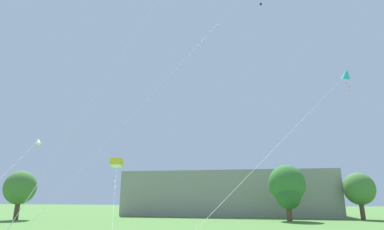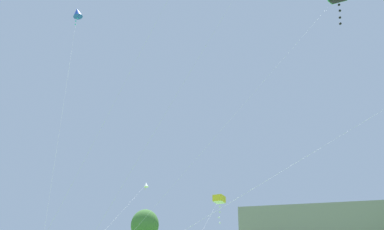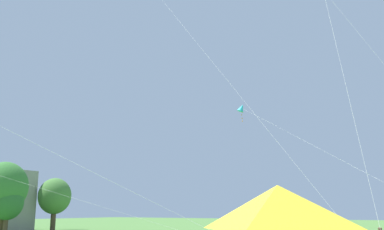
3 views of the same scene
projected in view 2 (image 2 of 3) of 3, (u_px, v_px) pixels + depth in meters
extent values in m
cube|color=gray|center=(365.00, 230.00, 58.47)|extent=(37.59, 12.75, 7.81)
ellipsoid|color=#477A38|center=(145.00, 225.00, 61.32)|extent=(4.77, 4.30, 5.01)
cylinder|color=silver|center=(122.00, 88.00, 23.51)|extent=(9.79, 4.73, 23.68)
cylinder|color=silver|center=(263.00, 183.00, 17.79)|extent=(9.92, 17.51, 10.75)
cylinder|color=silver|center=(252.00, 95.00, 28.55)|extent=(10.06, 21.95, 26.41)
cube|color=black|center=(338.00, 0.00, 38.31)|extent=(1.58, 1.31, 0.47)
sphere|color=black|center=(339.00, 5.00, 38.06)|extent=(0.25, 0.25, 0.25)
sphere|color=black|center=(340.00, 11.00, 37.83)|extent=(0.25, 0.25, 0.25)
sphere|color=black|center=(340.00, 18.00, 37.75)|extent=(0.25, 0.25, 0.25)
sphere|color=black|center=(340.00, 24.00, 37.52)|extent=(0.25, 0.25, 0.25)
cylinder|color=silver|center=(113.00, 222.00, 29.98)|extent=(7.00, 15.49, 8.10)
cone|color=white|center=(146.00, 185.00, 39.16)|extent=(0.67, 0.66, 0.70)
sphere|color=yellow|center=(145.00, 188.00, 39.05)|extent=(0.07, 0.07, 0.07)
sphere|color=yellow|center=(145.00, 190.00, 38.99)|extent=(0.07, 0.07, 0.07)
cylinder|color=silver|center=(196.00, 63.00, 19.61)|extent=(4.18, 12.57, 23.23)
cylinder|color=silver|center=(63.00, 104.00, 21.77)|extent=(10.34, 7.94, 20.52)
cone|color=blue|center=(77.00, 13.00, 30.84)|extent=(1.01, 0.90, 1.03)
sphere|color=#2DBCD1|center=(78.00, 18.00, 30.72)|extent=(0.12, 0.12, 0.12)
sphere|color=#2DBCD1|center=(76.00, 21.00, 30.56)|extent=(0.12, 0.12, 0.12)
sphere|color=#2DBCD1|center=(75.00, 25.00, 30.42)|extent=(0.12, 0.12, 0.12)
cylinder|color=silver|center=(204.00, 228.00, 32.75)|extent=(10.61, 23.18, 7.30)
cube|color=yellow|center=(219.00, 199.00, 45.81)|extent=(1.41, 1.65, 1.06)
cube|color=white|center=(219.00, 202.00, 45.68)|extent=(1.28, 1.46, 0.33)
sphere|color=white|center=(220.00, 207.00, 45.55)|extent=(0.22, 0.22, 0.22)
sphere|color=white|center=(220.00, 212.00, 45.38)|extent=(0.22, 0.22, 0.22)
sphere|color=white|center=(219.00, 217.00, 45.11)|extent=(0.22, 0.22, 0.22)
sphere|color=white|center=(220.00, 223.00, 44.99)|extent=(0.22, 0.22, 0.22)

